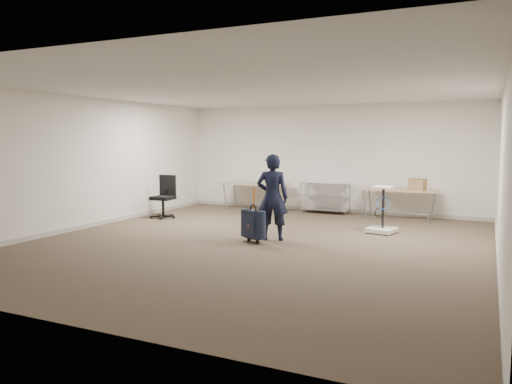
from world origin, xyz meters
The scene contains 10 objects.
ground centered at (0.00, 0.00, 0.00)m, with size 9.00×9.00×0.00m, color #3F3326.
room_shell centered at (0.00, 1.38, 0.05)m, with size 8.00×9.00×9.00m.
folding_table_left centered at (-1.90, 3.95, 0.68)m, with size 1.80×0.75×0.73m.
folding_table_right centered at (1.90, 3.95, 0.68)m, with size 1.80×0.75×0.73m.
wire_shelf centered at (0.00, 4.20, 0.44)m, with size 1.22×0.47×0.80m.
person centered at (0.13, 0.42, 0.82)m, with size 0.60×0.39×1.63m, color black.
suitcase centered at (-0.09, 0.04, 0.35)m, with size 0.42×0.34×1.02m.
office_chair centered at (-3.32, 1.79, 0.31)m, with size 0.63×0.63×1.03m.
equipment_cart centered at (1.88, 2.01, 0.25)m, with size 0.63×0.63×0.96m.
cardboard_box centered at (2.32, 3.87, 0.86)m, with size 0.35×0.27×0.27m, color olive.
Camera 1 is at (3.81, -8.16, 1.90)m, focal length 35.00 mm.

